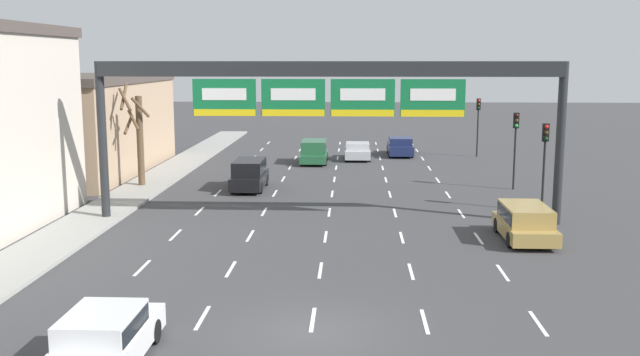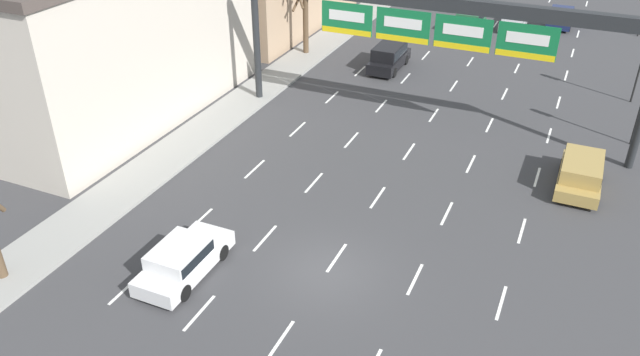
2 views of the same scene
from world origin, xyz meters
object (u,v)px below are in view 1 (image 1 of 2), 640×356
object	(u,v)px
suv_gold	(525,221)
tree_bare_closest	(137,133)
suv_green	(314,151)
car_white	(105,336)
car_navy	(400,146)
traffic_light_mid_block	(516,135)
traffic_light_far_end	(545,149)
traffic_light_near_gantry	(478,115)
car_silver	(358,150)
sign_gantry	(328,87)
suv_black	(249,173)

from	to	relation	value
suv_gold	tree_bare_closest	xyz separation A→B (m)	(-20.14, 11.76, 2.45)
suv_green	car_white	xyz separation A→B (m)	(-3.35, -35.53, -0.18)
car_navy	traffic_light_mid_block	bearing A→B (deg)	-68.85
suv_gold	car_navy	bearing A→B (deg)	97.48
car_white	traffic_light_far_end	distance (m)	24.93
traffic_light_near_gantry	traffic_light_mid_block	size ratio (longest dim) A/B	1.01
suv_green	traffic_light_far_end	world-z (taller)	traffic_light_far_end
car_navy	traffic_light_far_end	world-z (taller)	traffic_light_far_end
car_silver	tree_bare_closest	xyz separation A→B (m)	(-13.19, -12.70, 2.59)
suv_gold	car_silver	size ratio (longest dim) A/B	1.08
suv_gold	tree_bare_closest	distance (m)	23.45
traffic_light_near_gantry	traffic_light_mid_block	xyz separation A→B (m)	(-0.31, -14.43, -0.03)
car_navy	tree_bare_closest	distance (m)	22.64
car_silver	traffic_light_mid_block	distance (m)	15.57
suv_gold	car_silver	bearing A→B (deg)	105.86
suv_green	tree_bare_closest	bearing A→B (deg)	-133.26
sign_gantry	traffic_light_far_end	xyz separation A→B (m)	(10.77, 2.81, -3.15)
suv_black	traffic_light_near_gantry	size ratio (longest dim) A/B	0.98
traffic_light_near_gantry	tree_bare_closest	bearing A→B (deg)	-146.85
sign_gantry	car_white	distance (m)	17.97
suv_gold	suv_black	size ratio (longest dim) A/B	0.97
sign_gantry	traffic_light_mid_block	xyz separation A→B (m)	(10.69, 9.00, -3.10)
tree_bare_closest	car_white	bearing A→B (deg)	-75.19
suv_black	suv_green	bearing A→B (deg)	73.45
suv_green	car_silver	distance (m)	3.88
traffic_light_far_end	tree_bare_closest	bearing A→B (deg)	165.42
sign_gantry	suv_black	xyz separation A→B (m)	(-4.94, 8.30, -5.37)
car_white	traffic_light_near_gantry	bearing A→B (deg)	68.02
suv_green	tree_bare_closest	world-z (taller)	tree_bare_closest
sign_gantry	car_silver	xyz separation A→B (m)	(1.55, 21.34, -5.64)
suv_black	traffic_light_mid_block	xyz separation A→B (m)	(15.63, 0.70, 2.27)
car_white	tree_bare_closest	size ratio (longest dim) A/B	0.73
car_silver	traffic_light_near_gantry	size ratio (longest dim) A/B	0.88
sign_gantry	suv_black	distance (m)	11.05
suv_black	traffic_light_far_end	world-z (taller)	traffic_light_far_end
suv_gold	suv_black	world-z (taller)	suv_black
car_silver	traffic_light_near_gantry	xyz separation A→B (m)	(9.46, 2.09, 2.57)
suv_green	car_silver	size ratio (longest dim) A/B	1.06
suv_green	car_navy	bearing A→B (deg)	34.74
traffic_light_mid_block	traffic_light_far_end	size ratio (longest dim) A/B	1.02
suv_black	car_silver	xyz separation A→B (m)	(6.48, 13.04, -0.27)
suv_gold	car_navy	size ratio (longest dim) A/B	0.95
car_silver	traffic_light_near_gantry	world-z (taller)	traffic_light_near_gantry
suv_gold	traffic_light_near_gantry	xyz separation A→B (m)	(2.51, 26.55, 2.43)
traffic_light_far_end	sign_gantry	bearing A→B (deg)	-165.37
sign_gantry	suv_gold	world-z (taller)	sign_gantry
suv_black	car_white	distance (m)	24.61
car_navy	sign_gantry	bearing A→B (deg)	-101.76
sign_gantry	traffic_light_near_gantry	size ratio (longest dim) A/B	4.75
suv_green	traffic_light_far_end	bearing A→B (deg)	-52.78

